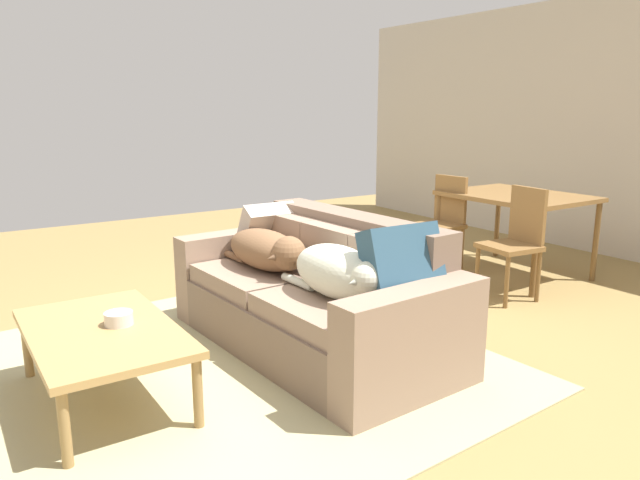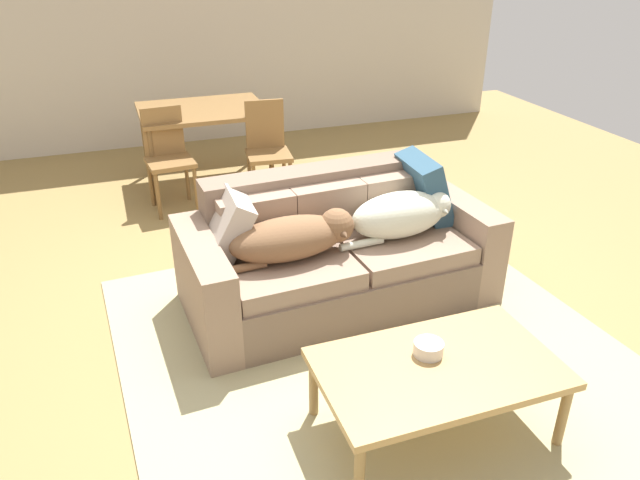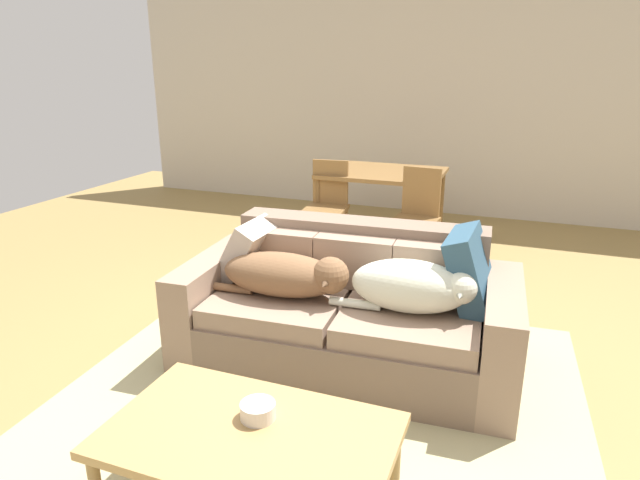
{
  "view_description": "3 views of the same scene",
  "coord_description": "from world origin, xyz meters",
  "px_view_note": "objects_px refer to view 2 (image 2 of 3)",
  "views": [
    {
      "loc": [
        3.39,
        -2.02,
        1.56
      ],
      "look_at": [
        0.44,
        -0.07,
        0.76
      ],
      "focal_mm": 33.45,
      "sensor_mm": 36.0,
      "label": 1
    },
    {
      "loc": [
        -1.05,
        -3.37,
        2.3
      ],
      "look_at": [
        0.11,
        -0.14,
        0.55
      ],
      "focal_mm": 33.95,
      "sensor_mm": 36.0,
      "label": 2
    },
    {
      "loc": [
        1.23,
        -3.01,
        1.85
      ],
      "look_at": [
        0.05,
        0.09,
        0.77
      ],
      "focal_mm": 30.91,
      "sensor_mm": 36.0,
      "label": 3
    }
  ],
  "objects_px": {
    "bowl_on_coffee_table": "(428,348)",
    "throw_pillow_by_right_arm": "(424,188)",
    "throw_pillow_by_left_arm": "(227,226)",
    "dog_on_left_cushion": "(295,237)",
    "coffee_table": "(438,371)",
    "couch": "(335,255)",
    "dining_table": "(203,115)",
    "dining_chair_near_left": "(168,154)",
    "dog_on_right_cushion": "(402,214)",
    "dining_chair_near_right": "(267,146)"
  },
  "relations": [
    {
      "from": "bowl_on_coffee_table",
      "to": "throw_pillow_by_right_arm",
      "type": "bearing_deg",
      "value": 63.0
    },
    {
      "from": "throw_pillow_by_left_arm",
      "to": "throw_pillow_by_right_arm",
      "type": "height_order",
      "value": "throw_pillow_by_right_arm"
    },
    {
      "from": "dog_on_left_cushion",
      "to": "coffee_table",
      "type": "height_order",
      "value": "dog_on_left_cushion"
    },
    {
      "from": "bowl_on_coffee_table",
      "to": "couch",
      "type": "bearing_deg",
      "value": 90.39
    },
    {
      "from": "coffee_table",
      "to": "bowl_on_coffee_table",
      "type": "bearing_deg",
      "value": 94.19
    },
    {
      "from": "dining_table",
      "to": "dining_chair_near_left",
      "type": "bearing_deg",
      "value": -129.32
    },
    {
      "from": "throw_pillow_by_right_arm",
      "to": "couch",
      "type": "bearing_deg",
      "value": -171.49
    },
    {
      "from": "couch",
      "to": "dining_table",
      "type": "xyz_separation_m",
      "value": [
        -0.44,
        2.5,
        0.37
      ]
    },
    {
      "from": "couch",
      "to": "bowl_on_coffee_table",
      "type": "bearing_deg",
      "value": -92.91
    },
    {
      "from": "dog_on_right_cushion",
      "to": "couch",
      "type": "bearing_deg",
      "value": 160.05
    },
    {
      "from": "coffee_table",
      "to": "throw_pillow_by_left_arm",
      "type": "bearing_deg",
      "value": 117.87
    },
    {
      "from": "dog_on_right_cushion",
      "to": "dog_on_left_cushion",
      "type": "bearing_deg",
      "value": -179.49
    },
    {
      "from": "coffee_table",
      "to": "couch",
      "type": "bearing_deg",
      "value": 90.65
    },
    {
      "from": "throw_pillow_by_right_arm",
      "to": "dog_on_right_cushion",
      "type": "bearing_deg",
      "value": -141.24
    },
    {
      "from": "bowl_on_coffee_table",
      "to": "dining_table",
      "type": "height_order",
      "value": "dining_table"
    },
    {
      "from": "bowl_on_coffee_table",
      "to": "dining_chair_near_left",
      "type": "relative_size",
      "value": 0.16
    },
    {
      "from": "couch",
      "to": "dining_table",
      "type": "distance_m",
      "value": 2.56
    },
    {
      "from": "dog_on_left_cushion",
      "to": "dog_on_right_cushion",
      "type": "bearing_deg",
      "value": 0.51
    },
    {
      "from": "dog_on_left_cushion",
      "to": "dog_on_right_cushion",
      "type": "height_order",
      "value": "dog_on_right_cushion"
    },
    {
      "from": "coffee_table",
      "to": "dining_chair_near_left",
      "type": "bearing_deg",
      "value": 104.72
    },
    {
      "from": "throw_pillow_by_left_arm",
      "to": "throw_pillow_by_right_arm",
      "type": "bearing_deg",
      "value": 3.3
    },
    {
      "from": "throw_pillow_by_left_arm",
      "to": "dining_chair_near_left",
      "type": "height_order",
      "value": "dining_chair_near_left"
    },
    {
      "from": "dog_on_right_cushion",
      "to": "throw_pillow_by_left_arm",
      "type": "relative_size",
      "value": 2.04
    },
    {
      "from": "bowl_on_coffee_table",
      "to": "dining_chair_near_left",
      "type": "xyz_separation_m",
      "value": [
        -0.87,
        3.26,
        0.07
      ]
    },
    {
      "from": "dog_on_right_cushion",
      "to": "throw_pillow_by_right_arm",
      "type": "bearing_deg",
      "value": 35.45
    },
    {
      "from": "throw_pillow_by_right_arm",
      "to": "bowl_on_coffee_table",
      "type": "height_order",
      "value": "throw_pillow_by_right_arm"
    },
    {
      "from": "bowl_on_coffee_table",
      "to": "dog_on_right_cushion",
      "type": "bearing_deg",
      "value": 70.19
    },
    {
      "from": "dining_table",
      "to": "dining_chair_near_right",
      "type": "height_order",
      "value": "dining_chair_near_right"
    },
    {
      "from": "dining_chair_near_right",
      "to": "coffee_table",
      "type": "bearing_deg",
      "value": -84.2
    },
    {
      "from": "couch",
      "to": "dining_chair_near_left",
      "type": "bearing_deg",
      "value": 110.27
    },
    {
      "from": "dining_chair_near_right",
      "to": "throw_pillow_by_right_arm",
      "type": "bearing_deg",
      "value": -63.41
    },
    {
      "from": "coffee_table",
      "to": "bowl_on_coffee_table",
      "type": "xyz_separation_m",
      "value": [
        -0.01,
        0.09,
        0.08
      ]
    },
    {
      "from": "throw_pillow_by_right_arm",
      "to": "dining_table",
      "type": "relative_size",
      "value": 0.38
    },
    {
      "from": "dog_on_left_cushion",
      "to": "dining_table",
      "type": "height_order",
      "value": "dining_table"
    },
    {
      "from": "coffee_table",
      "to": "dining_chair_near_left",
      "type": "distance_m",
      "value": 3.46
    },
    {
      "from": "throw_pillow_by_left_arm",
      "to": "throw_pillow_by_right_arm",
      "type": "distance_m",
      "value": 1.44
    },
    {
      "from": "dog_on_left_cushion",
      "to": "dining_table",
      "type": "bearing_deg",
      "value": 88.86
    },
    {
      "from": "throw_pillow_by_left_arm",
      "to": "bowl_on_coffee_table",
      "type": "height_order",
      "value": "throw_pillow_by_left_arm"
    },
    {
      "from": "coffee_table",
      "to": "dining_chair_near_right",
      "type": "bearing_deg",
      "value": 89.48
    },
    {
      "from": "throw_pillow_by_right_arm",
      "to": "dining_chair_near_right",
      "type": "distance_m",
      "value": 1.94
    },
    {
      "from": "dining_table",
      "to": "dining_chair_near_right",
      "type": "distance_m",
      "value": 0.78
    },
    {
      "from": "couch",
      "to": "coffee_table",
      "type": "height_order",
      "value": "couch"
    },
    {
      "from": "couch",
      "to": "dining_chair_near_right",
      "type": "distance_m",
      "value": 1.92
    },
    {
      "from": "dining_chair_near_right",
      "to": "bowl_on_coffee_table",
      "type": "bearing_deg",
      "value": -84.34
    },
    {
      "from": "coffee_table",
      "to": "bowl_on_coffee_table",
      "type": "height_order",
      "value": "bowl_on_coffee_table"
    },
    {
      "from": "throw_pillow_by_right_arm",
      "to": "dining_chair_near_left",
      "type": "distance_m",
      "value": 2.45
    },
    {
      "from": "throw_pillow_by_right_arm",
      "to": "dining_table",
      "type": "height_order",
      "value": "throw_pillow_by_right_arm"
    },
    {
      "from": "throw_pillow_by_left_arm",
      "to": "dining_table",
      "type": "relative_size",
      "value": 0.33
    },
    {
      "from": "dining_chair_near_left",
      "to": "dining_table",
      "type": "bearing_deg",
      "value": 45.53
    },
    {
      "from": "coffee_table",
      "to": "bowl_on_coffee_table",
      "type": "relative_size",
      "value": 7.86
    }
  ]
}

